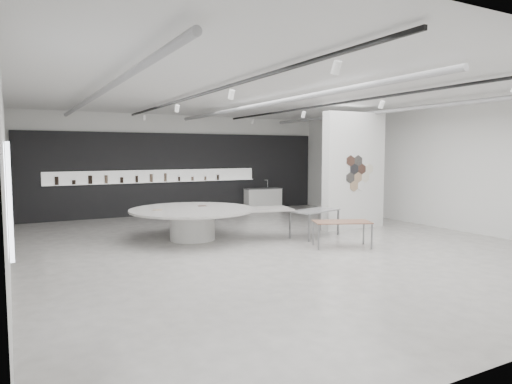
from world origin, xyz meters
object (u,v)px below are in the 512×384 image
sample_table_wood (342,223)px  sample_table_stone (315,212)px  kitchen_counter (263,199)px  display_island (195,219)px  partition_column (354,171)px

sample_table_wood → sample_table_stone: 1.50m
sample_table_wood → kitchen_counter: bearing=75.1°
sample_table_wood → sample_table_stone: bearing=81.1°
display_island → sample_table_wood: (2.88, -2.68, 0.05)m
display_island → sample_table_wood: size_ratio=2.92×
partition_column → sample_table_stone: size_ratio=2.21×
sample_table_wood → sample_table_stone: (0.23, 1.48, 0.09)m
partition_column → sample_table_wood: bearing=-135.8°
sample_table_stone → kitchen_counter: size_ratio=1.03×
display_island → kitchen_counter: size_ratio=2.87×
partition_column → sample_table_stone: bearing=-161.9°
partition_column → sample_table_stone: partition_column is taller
kitchen_counter → partition_column: bearing=-84.1°
partition_column → sample_table_stone: 2.32m
sample_table_stone → sample_table_wood: bearing=-98.9°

